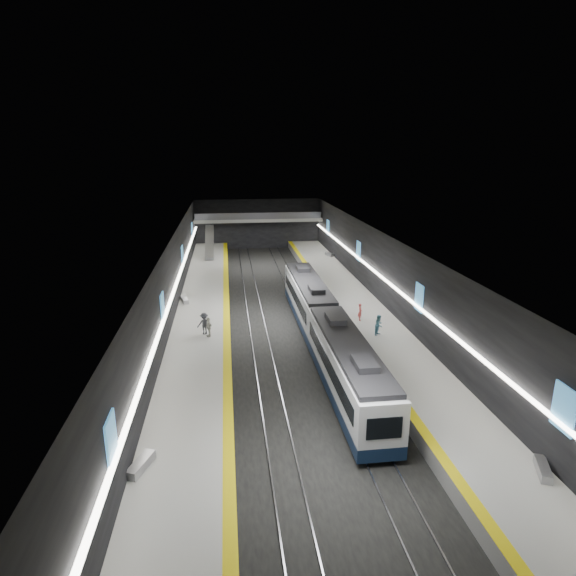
{
  "coord_description": "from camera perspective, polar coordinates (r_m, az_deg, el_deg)",
  "views": [
    {
      "loc": [
        -5.0,
        -42.65,
        15.89
      ],
      "look_at": [
        0.97,
        3.79,
        2.2
      ],
      "focal_mm": 30.0,
      "sensor_mm": 36.0,
      "label": 1
    }
  ],
  "objects": [
    {
      "name": "passenger_right_b",
      "position": [
        40.35,
        10.73,
        -4.34
      ],
      "size": [
        1.05,
        1.06,
        1.73
      ],
      "primitive_type": "imported",
      "rotation": [
        0.0,
        0.0,
        0.83
      ],
      "color": "teal",
      "rests_on": "platform_right"
    },
    {
      "name": "tactile_strip_left",
      "position": [
        45.17,
        -7.31,
        -3.06
      ],
      "size": [
        0.6,
        70.0,
        0.02
      ],
      "primitive_type": "cube",
      "color": "yellow",
      "rests_on": "platform_left"
    },
    {
      "name": "bench_right_far",
      "position": [
        69.12,
        4.91,
        3.99
      ],
      "size": [
        1.05,
        1.85,
        0.44
      ],
      "primitive_type": "cube",
      "rotation": [
        0.0,
        0.0,
        0.33
      ],
      "color": "#99999E",
      "rests_on": "platform_right"
    },
    {
      "name": "escalator",
      "position": [
        69.91,
        -9.29,
        5.38
      ],
      "size": [
        1.2,
        7.5,
        3.92
      ],
      "primitive_type": "cube",
      "rotation": [
        0.44,
        0.0,
        0.0
      ],
      "color": "#99999E",
      "rests_on": "platform_left"
    },
    {
      "name": "ad_posters",
      "position": [
        45.38,
        -0.77,
        1.76
      ],
      "size": [
        19.94,
        53.5,
        2.2
      ],
      "color": "#4696D4",
      "rests_on": "wall_left"
    },
    {
      "name": "bench_left_far",
      "position": [
        49.26,
        -12.18,
        -1.4
      ],
      "size": [
        1.0,
        1.92,
        0.45
      ],
      "primitive_type": "cube",
      "rotation": [
        0.0,
        0.0,
        0.27
      ],
      "color": "#99999E",
      "rests_on": "platform_left"
    },
    {
      "name": "platform_left",
      "position": [
        45.41,
        -10.06,
        -3.77
      ],
      "size": [
        5.0,
        70.0,
        1.0
      ],
      "primitive_type": "cube",
      "color": "slate",
      "rests_on": "ground"
    },
    {
      "name": "wall_right",
      "position": [
        46.74,
        11.65,
        1.22
      ],
      "size": [
        0.04,
        70.0,
        8.0
      ],
      "primitive_type": "cube",
      "color": "black",
      "rests_on": "ground"
    },
    {
      "name": "passenger_left_a",
      "position": [
        39.87,
        -9.38,
        -4.59
      ],
      "size": [
        0.67,
        1.04,
        1.65
      ],
      "primitive_type": "imported",
      "rotation": [
        0.0,
        0.0,
        -1.27
      ],
      "color": "beige",
      "rests_on": "platform_left"
    },
    {
      "name": "cove_light_left",
      "position": [
        44.59,
        -13.22,
        0.12
      ],
      "size": [
        0.25,
        68.6,
        0.12
      ],
      "primitive_type": "cube",
      "color": "white",
      "rests_on": "wall_left"
    },
    {
      "name": "cove_light_right",
      "position": [
        46.73,
        11.41,
        0.98
      ],
      "size": [
        0.25,
        68.6,
        0.12
      ],
      "primitive_type": "cube",
      "color": "white",
      "rests_on": "wall_right"
    },
    {
      "name": "mezzanine_bridge",
      "position": [
        76.51,
        -3.54,
        8.11
      ],
      "size": [
        20.0,
        3.0,
        1.5
      ],
      "color": "gray",
      "rests_on": "wall_left"
    },
    {
      "name": "train",
      "position": [
        38.68,
        4.35,
        -4.48
      ],
      "size": [
        2.69,
        30.04,
        3.6
      ],
      "color": "#10213D",
      "rests_on": "ground"
    },
    {
      "name": "wall_back",
      "position": [
        78.71,
        -3.63,
        7.58
      ],
      "size": [
        20.0,
        0.04,
        8.0
      ],
      "primitive_type": "cube",
      "color": "black",
      "rests_on": "ground"
    },
    {
      "name": "passenger_left_b",
      "position": [
        40.42,
        -9.89,
        -4.18
      ],
      "size": [
        1.31,
        0.94,
        1.83
      ],
      "primitive_type": "imported",
      "rotation": [
        0.0,
        0.0,
        3.38
      ],
      "color": "#3C3D43",
      "rests_on": "platform_left"
    },
    {
      "name": "platform_right",
      "position": [
        47.03,
        8.52,
        -2.99
      ],
      "size": [
        5.0,
        70.0,
        1.0
      ],
      "primitive_type": "cube",
      "color": "slate",
      "rests_on": "ground"
    },
    {
      "name": "tactile_strip_right",
      "position": [
        46.32,
        5.93,
        -2.51
      ],
      "size": [
        0.6,
        70.0,
        0.02
      ],
      "primitive_type": "cube",
      "color": "yellow",
      "rests_on": "platform_right"
    },
    {
      "name": "ground",
      "position": [
        45.78,
        -0.6,
        -4.01
      ],
      "size": [
        70.0,
        70.0,
        0.0
      ],
      "primitive_type": "plane",
      "color": "black",
      "rests_on": "ground"
    },
    {
      "name": "rails",
      "position": [
        45.76,
        -0.6,
        -3.94
      ],
      "size": [
        6.52,
        70.0,
        0.12
      ],
      "color": "gray",
      "rests_on": "ground"
    },
    {
      "name": "wall_left",
      "position": [
        44.55,
        -13.5,
        0.36
      ],
      "size": [
        0.04,
        70.0,
        8.0
      ],
      "primitive_type": "cube",
      "color": "black",
      "rests_on": "ground"
    },
    {
      "name": "bench_right_near",
      "position": [
        27.22,
        27.97,
        -18.45
      ],
      "size": [
        1.16,
        1.86,
        0.44
      ],
      "primitive_type": "cube",
      "rotation": [
        0.0,
        0.0,
        -0.4
      ],
      "color": "#99999E",
      "rests_on": "platform_right"
    },
    {
      "name": "tile_surface_left",
      "position": [
        45.24,
        -10.1,
        -3.17
      ],
      "size": [
        5.0,
        70.0,
        0.02
      ],
      "primitive_type": "cube",
      "color": "#B1B2AC",
      "rests_on": "platform_left"
    },
    {
      "name": "passenger_right_a",
      "position": [
        43.4,
        8.54,
        -2.86
      ],
      "size": [
        0.43,
        0.61,
        1.56
      ],
      "primitive_type": "imported",
      "rotation": [
        0.0,
        0.0,
        1.47
      ],
      "color": "#C4494C",
      "rests_on": "platform_right"
    },
    {
      "name": "ceiling",
      "position": [
        43.66,
        -0.63,
        5.89
      ],
      "size": [
        20.0,
        70.0,
        0.04
      ],
      "primitive_type": "cube",
      "rotation": [
        3.14,
        0.0,
        0.0
      ],
      "color": "beige",
      "rests_on": "wall_left"
    },
    {
      "name": "tile_surface_right",
      "position": [
        46.86,
        8.55,
        -2.4
      ],
      "size": [
        5.0,
        70.0,
        0.02
      ],
      "primitive_type": "cube",
      "color": "#B1B2AC",
      "rests_on": "platform_right"
    },
    {
      "name": "bench_left_near",
      "position": [
        25.62,
        -17.05,
        -19.41
      ],
      "size": [
        1.2,
        1.99,
        0.47
      ],
      "primitive_type": "cube",
      "rotation": [
        0.0,
        0.0,
        -0.37
      ],
      "color": "#99999E",
      "rests_on": "platform_left"
    }
  ]
}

